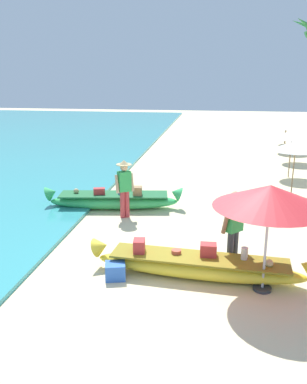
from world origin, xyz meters
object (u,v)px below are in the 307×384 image
boat_green_midground (114,200)px  patio_umbrella_large (270,197)px  boat_yellow_foreground (198,266)px  person_vendor_hatted (124,185)px  person_tourist_customer (234,226)px  cooler_box (115,271)px

boat_green_midground → patio_umbrella_large: (4.08, -4.37, 1.63)m
boat_yellow_foreground → boat_green_midground: size_ratio=1.08×
boat_yellow_foreground → person_vendor_hatted: person_vendor_hatted is taller
person_tourist_customer → patio_umbrella_large: bearing=-54.7°
boat_yellow_foreground → person_tourist_customer: person_tourist_customer is taller
boat_yellow_foreground → patio_umbrella_large: (1.27, -0.33, 1.64)m
patio_umbrella_large → cooler_box: 3.41m
boat_green_midground → patio_umbrella_large: bearing=-47.0°
boat_yellow_foreground → person_tourist_customer: size_ratio=2.66×
person_vendor_hatted → person_tourist_customer: (3.00, -2.85, -0.00)m
boat_yellow_foreground → person_tourist_customer: bearing=34.1°
cooler_box → boat_green_midground: bearing=90.1°
person_vendor_hatted → patio_umbrella_large: (3.57, -3.66, 0.91)m
boat_green_midground → person_vendor_hatted: bearing=-54.4°
person_vendor_hatted → cooler_box: size_ratio=4.21×
boat_yellow_foreground → patio_umbrella_large: 2.10m
person_tourist_customer → patio_umbrella_large: patio_umbrella_large is taller
person_vendor_hatted → patio_umbrella_large: bearing=-45.7°
boat_yellow_foreground → person_vendor_hatted: size_ratio=2.71×
cooler_box → boat_yellow_foreground: bearing=-3.4°
boat_yellow_foreground → person_tourist_customer: 1.11m
person_vendor_hatted → cooler_box: bearing=-80.2°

